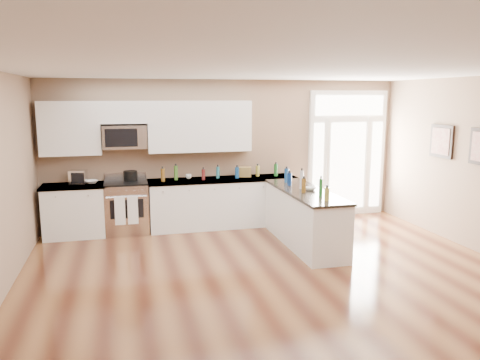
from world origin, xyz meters
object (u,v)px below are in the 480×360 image
at_px(peninsula_cabinet, 304,219).
at_px(kitchen_range, 127,207).
at_px(toaster_oven, 78,177).
at_px(stockpot, 130,175).

distance_m(peninsula_cabinet, kitchen_range, 3.24).
distance_m(kitchen_range, toaster_oven, 1.01).
height_order(kitchen_range, toaster_oven, toaster_oven).
xyz_separation_m(stockpot, toaster_oven, (-0.91, -0.02, 0.01)).
height_order(peninsula_cabinet, toaster_oven, toaster_oven).
bearing_deg(toaster_oven, stockpot, 12.71).
xyz_separation_m(peninsula_cabinet, stockpot, (-2.80, 1.56, 0.61)).
bearing_deg(kitchen_range, toaster_oven, 173.53).
bearing_deg(kitchen_range, peninsula_cabinet, -26.60).
bearing_deg(stockpot, toaster_oven, -178.54).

